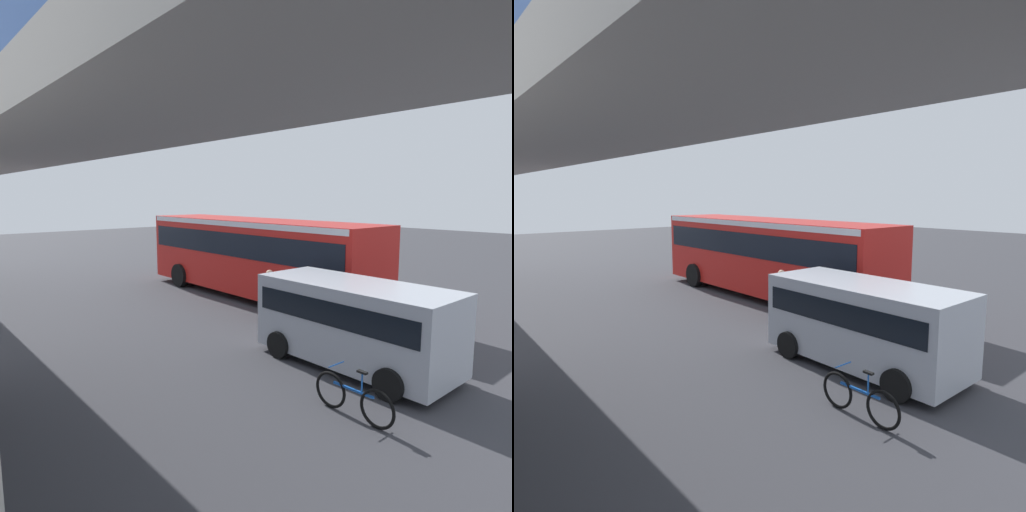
# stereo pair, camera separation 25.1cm
# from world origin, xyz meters

# --- Properties ---
(ground) EXTENTS (80.00, 80.00, 0.00)m
(ground) POSITION_xyz_m (0.00, 0.00, 0.00)
(ground) COLOR #38383D
(city_bus) EXTENTS (11.54, 2.85, 3.15)m
(city_bus) POSITION_xyz_m (0.23, 0.55, 1.88)
(city_bus) COLOR red
(city_bus) RESTS_ON ground
(parked_van) EXTENTS (4.80, 2.17, 2.05)m
(parked_van) POSITION_xyz_m (-7.00, 3.64, 1.18)
(parked_van) COLOR #B7BCC6
(parked_van) RESTS_ON ground
(bicycle_blue) EXTENTS (1.77, 0.44, 0.96)m
(bicycle_blue) POSITION_xyz_m (-8.51, 5.72, 0.37)
(bicycle_blue) COLOR black
(bicycle_blue) RESTS_ON ground
(pedestrian) EXTENTS (0.38, 0.38, 1.79)m
(pedestrian) POSITION_xyz_m (-3.18, 2.88, 0.89)
(pedestrian) COLOR #2D2D38
(pedestrian) RESTS_ON ground
(traffic_sign) EXTENTS (0.08, 0.60, 2.80)m
(traffic_sign) POSITION_xyz_m (-1.11, -2.97, 1.89)
(traffic_sign) COLOR slate
(traffic_sign) RESTS_ON ground
(lane_dash_leftmost) EXTENTS (2.00, 0.20, 0.01)m
(lane_dash_leftmost) POSITION_xyz_m (-6.00, -2.55, 0.00)
(lane_dash_leftmost) COLOR silver
(lane_dash_leftmost) RESTS_ON ground
(lane_dash_left) EXTENTS (2.00, 0.20, 0.01)m
(lane_dash_left) POSITION_xyz_m (-2.00, -2.55, 0.00)
(lane_dash_left) COLOR silver
(lane_dash_left) RESTS_ON ground
(lane_dash_centre) EXTENTS (2.00, 0.20, 0.01)m
(lane_dash_centre) POSITION_xyz_m (2.00, -2.55, 0.00)
(lane_dash_centre) COLOR silver
(lane_dash_centre) RESTS_ON ground
(lane_dash_right) EXTENTS (2.00, 0.20, 0.01)m
(lane_dash_right) POSITION_xyz_m (6.00, -2.55, 0.00)
(lane_dash_right) COLOR silver
(lane_dash_right) RESTS_ON ground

